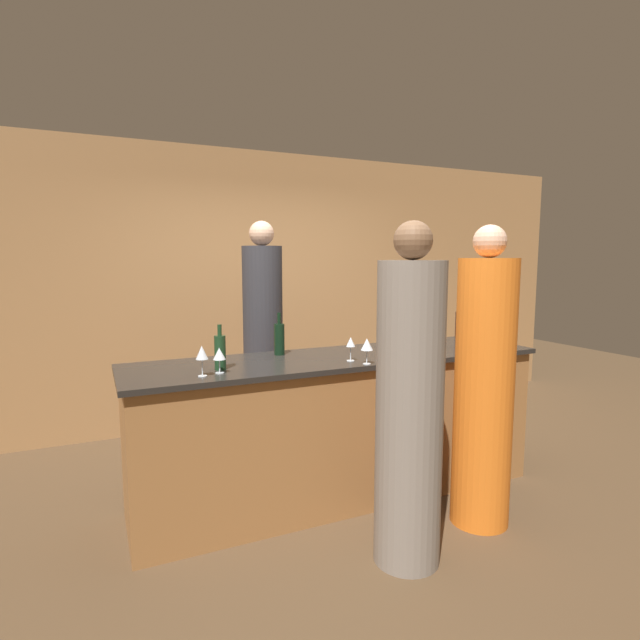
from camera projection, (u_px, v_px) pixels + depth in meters
The scene contains 16 objects.
ground_plane at pixel (340, 494), 3.65m from camera, with size 14.00×14.00×0.00m, color #4C3823.
back_wall at pixel (257, 288), 5.23m from camera, with size 8.00×0.06×2.80m.
bar_counter at pixel (340, 426), 3.58m from camera, with size 2.96×0.74×1.03m.
bartender at pixel (263, 349), 4.21m from camera, with size 0.33×0.33×2.02m.
guest_0 at pixel (484, 389), 3.16m from camera, with size 0.37×0.37×1.92m.
guest_1 at pixel (409, 409), 2.75m from camera, with size 0.37×0.37×1.91m.
wine_bottle_0 at pixel (459, 324), 4.34m from camera, with size 0.07×0.07×0.30m.
wine_bottle_1 at pixel (279, 338), 3.55m from camera, with size 0.08×0.08×0.30m.
wine_bottle_2 at pixel (220, 352), 3.07m from camera, with size 0.07×0.07×0.28m.
wine_glass_0 at pixel (367, 345), 3.23m from camera, with size 0.08×0.08×0.17m.
wine_glass_1 at pixel (219, 354), 2.97m from camera, with size 0.07×0.07×0.16m.
wine_glass_2 at pixel (440, 334), 3.84m from camera, with size 0.08×0.08×0.14m.
wine_glass_3 at pixel (477, 330), 3.84m from camera, with size 0.08×0.08×0.17m.
wine_glass_4 at pixel (402, 333), 3.65m from camera, with size 0.06×0.06×0.18m.
wine_glass_5 at pixel (351, 343), 3.33m from camera, with size 0.06×0.06×0.16m.
wine_glass_6 at pixel (202, 353), 2.89m from camera, with size 0.07×0.07×0.18m.
Camera 1 is at (-1.58, -3.09, 1.71)m, focal length 28.00 mm.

